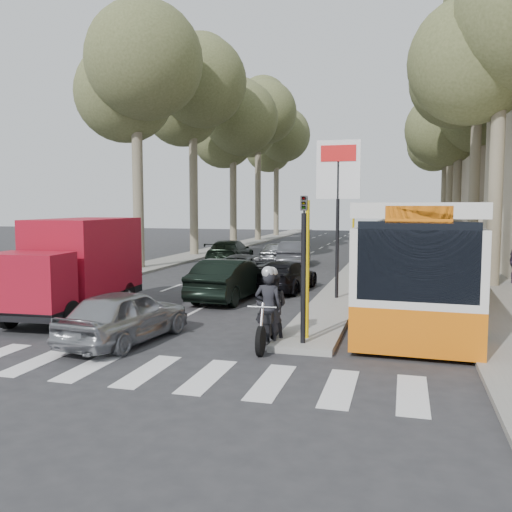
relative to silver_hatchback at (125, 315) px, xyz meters
The scene contains 27 objects.
ground 2.38m from the silver_hatchback, 61.19° to the left, with size 120.00×120.00×0.00m, color #28282B.
sidewalk_right 28.70m from the silver_hatchback, 70.24° to the left, with size 3.20×70.00×0.12m, color gray.
median_left 30.79m from the silver_hatchback, 102.95° to the left, with size 2.40×64.00×0.12m, color gray.
traffic_island 13.72m from the silver_hatchback, 71.50° to the left, with size 1.50×26.00×0.16m, color gray.
billboard 8.78m from the silver_hatchback, 58.14° to the left, with size 1.50×12.10×5.60m.
traffic_light_island 4.74m from the silver_hatchback, ahead, with size 0.16×0.41×3.60m.
tree_l_a 18.42m from the silver_hatchback, 115.64° to the left, with size 7.40×7.20×14.10m.
tree_l_b 25.38m from the silver_hatchback, 107.27° to the left, with size 7.40×7.20×14.88m.
tree_l_c 32.23m from the silver_hatchback, 102.50° to the left, with size 7.40×7.20×13.71m.
tree_l_d 40.27m from the silver_hatchback, 100.08° to the left, with size 7.40×7.20×15.66m.
tree_l_e 47.69m from the silver_hatchback, 98.48° to the left, with size 7.40×7.20×14.49m.
tree_r_a 18.59m from the silver_hatchback, 49.82° to the left, with size 7.40×7.20×14.10m.
tree_r_b 25.03m from the silver_hatchback, 62.82° to the left, with size 7.40×7.20×15.27m.
tree_r_c 31.21m from the silver_hatchback, 70.19° to the left, with size 7.40×7.20×13.32m.
tree_r_d 38.95m from the silver_hatchback, 74.19° to the left, with size 7.40×7.20×14.88m.
tree_r_e 46.33m from the silver_hatchback, 76.82° to the left, with size 7.40×7.20×14.10m.
silver_hatchback is the anchor object (origin of this frame).
dark_hatchback 6.50m from the silver_hatchback, 84.70° to the left, with size 1.56×4.49×1.48m, color black.
queue_car_a 10.55m from the silver_hatchback, 90.00° to the left, with size 2.13×4.62×1.28m, color #46484D.
queue_car_b 9.24m from the silver_hatchback, 76.85° to the left, with size 1.68×4.14×1.20m, color black.
queue_car_c 19.23m from the silver_hatchback, 92.10° to the left, with size 1.47×3.65×1.24m, color #A2A5AA.
queue_car_d 18.22m from the silver_hatchback, 88.11° to the left, with size 1.44×4.12×1.36m, color #4B4C52.
queue_car_e 17.43m from the silver_hatchback, 99.58° to the left, with size 2.01×4.94×1.43m, color black.
red_truck 4.17m from the silver_hatchback, 139.72° to the left, with size 2.43×5.67×2.96m.
city_bus 9.79m from the silver_hatchback, 43.06° to the left, with size 3.33×13.27×3.47m.
motorcycle 3.57m from the silver_hatchback, 12.03° to the left, with size 0.84×2.29×1.95m.
pedestrian_far 15.35m from the silver_hatchback, 57.20° to the left, with size 1.26×0.56×1.95m, color brown.
Camera 1 is at (5.49, -13.81, 3.38)m, focal length 38.00 mm.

